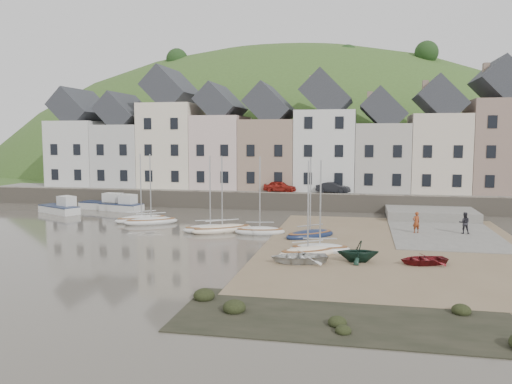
% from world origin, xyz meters
% --- Properties ---
extents(ground, '(160.00, 160.00, 0.00)m').
position_xyz_m(ground, '(0.00, 0.00, 0.00)').
color(ground, '#4A443A').
rests_on(ground, ground).
extents(quay_land, '(90.00, 30.00, 1.50)m').
position_xyz_m(quay_land, '(0.00, 32.00, 0.75)').
color(quay_land, '#385421').
rests_on(quay_land, ground).
extents(quay_street, '(70.00, 7.00, 0.10)m').
position_xyz_m(quay_street, '(0.00, 20.50, 1.55)').
color(quay_street, slate).
rests_on(quay_street, quay_land).
extents(seawall, '(70.00, 1.20, 1.80)m').
position_xyz_m(seawall, '(0.00, 17.00, 0.90)').
color(seawall, slate).
rests_on(seawall, ground).
extents(beach, '(18.00, 26.00, 0.06)m').
position_xyz_m(beach, '(11.00, 0.00, 0.03)').
color(beach, brown).
rests_on(beach, ground).
extents(slipway, '(8.00, 18.00, 0.12)m').
position_xyz_m(slipway, '(15.00, 8.00, 0.06)').
color(slipway, slate).
rests_on(slipway, ground).
extents(hillside, '(134.40, 84.00, 84.00)m').
position_xyz_m(hillside, '(-5.00, 60.00, -17.99)').
color(hillside, '#385421').
rests_on(hillside, ground).
extents(townhouse_terrace, '(61.05, 8.00, 13.93)m').
position_xyz_m(townhouse_terrace, '(1.76, 24.00, 7.32)').
color(townhouse_terrace, silver).
rests_on(townhouse_terrace, quay_land).
extents(sailboat_0, '(4.70, 4.17, 6.32)m').
position_xyz_m(sailboat_0, '(-10.64, 6.80, 0.26)').
color(sailboat_0, silver).
rests_on(sailboat_0, ground).
extents(sailboat_1, '(4.78, 3.69, 6.32)m').
position_xyz_m(sailboat_1, '(-9.35, 5.91, 0.26)').
color(sailboat_1, silver).
rests_on(sailboat_1, ground).
extents(sailboat_2, '(5.04, 4.31, 6.32)m').
position_xyz_m(sailboat_2, '(-2.22, 3.38, 0.26)').
color(sailboat_2, beige).
rests_on(sailboat_2, ground).
extents(sailboat_3, '(4.13, 2.09, 6.32)m').
position_xyz_m(sailboat_3, '(0.91, 3.06, 0.27)').
color(sailboat_3, silver).
rests_on(sailboat_3, ground).
extents(sailboat_4, '(4.67, 3.04, 6.32)m').
position_xyz_m(sailboat_4, '(-3.16, 3.22, 0.26)').
color(sailboat_4, silver).
rests_on(sailboat_4, ground).
extents(sailboat_5, '(4.20, 3.97, 6.32)m').
position_xyz_m(sailboat_5, '(4.90, 2.36, 0.26)').
color(sailboat_5, '#142040').
rests_on(sailboat_5, ground).
extents(sailboat_6, '(4.22, 2.10, 6.32)m').
position_xyz_m(sailboat_6, '(6.04, -2.62, 0.27)').
color(sailboat_6, silver).
rests_on(sailboat_6, ground).
extents(sailboat_7, '(4.17, 3.46, 6.32)m').
position_xyz_m(sailboat_7, '(5.35, -3.73, 0.27)').
color(sailboat_7, beige).
rests_on(sailboat_7, ground).
extents(motorboat_0, '(5.73, 2.40, 1.70)m').
position_xyz_m(motorboat_0, '(-17.65, 13.93, 0.58)').
color(motorboat_0, silver).
rests_on(motorboat_0, ground).
extents(motorboat_1, '(5.17, 3.77, 1.70)m').
position_xyz_m(motorboat_1, '(-20.78, 10.25, 0.58)').
color(motorboat_1, silver).
rests_on(motorboat_1, ground).
extents(motorboat_2, '(4.81, 2.73, 1.70)m').
position_xyz_m(motorboat_2, '(-15.44, 13.06, 0.58)').
color(motorboat_2, silver).
rests_on(motorboat_2, ground).
extents(rowboat_white, '(3.96, 3.30, 0.71)m').
position_xyz_m(rowboat_white, '(5.03, -5.88, 0.41)').
color(rowboat_white, silver).
rests_on(rowboat_white, beach).
extents(rowboat_green, '(2.77, 2.49, 1.30)m').
position_xyz_m(rowboat_green, '(8.50, -4.96, 0.71)').
color(rowboat_green, '#142D22').
rests_on(rowboat_green, beach).
extents(rowboat_red, '(3.36, 2.87, 0.59)m').
position_xyz_m(rowboat_red, '(12.30, -4.80, 0.35)').
color(rowboat_red, maroon).
rests_on(rowboat_red, beach).
extents(person_red, '(0.71, 0.62, 1.65)m').
position_xyz_m(person_red, '(12.88, 5.49, 0.94)').
color(person_red, maroon).
rests_on(person_red, slipway).
extents(person_dark, '(0.85, 0.68, 1.67)m').
position_xyz_m(person_dark, '(16.51, 5.86, 0.95)').
color(person_dark, black).
rests_on(person_dark, slipway).
extents(car_left, '(3.78, 2.18, 1.21)m').
position_xyz_m(car_left, '(-0.08, 19.50, 2.21)').
color(car_left, maroon).
rests_on(car_left, quay_street).
extents(car_right, '(3.75, 2.04, 1.17)m').
position_xyz_m(car_right, '(5.67, 19.50, 2.19)').
color(car_right, black).
rests_on(car_right, quay_street).
extents(shore_rocks, '(14.07, 6.00, 0.74)m').
position_xyz_m(shore_rocks, '(8.11, -15.17, 0.10)').
color(shore_rocks, black).
rests_on(shore_rocks, ground).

